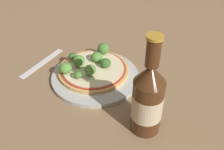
{
  "coord_description": "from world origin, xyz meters",
  "views": [
    {
      "loc": [
        0.3,
        -0.5,
        0.47
      ],
      "look_at": [
        0.08,
        -0.04,
        0.06
      ],
      "focal_mm": 42.0,
      "sensor_mm": 36.0,
      "label": 1
    }
  ],
  "objects": [
    {
      "name": "broccoli_floret_2",
      "position": [
        -0.01,
        0.04,
        0.04
      ],
      "size": [
        0.03,
        0.03,
        0.03
      ],
      "color": "#6B8E51",
      "rests_on": "pizza"
    },
    {
      "name": "fork",
      "position": [
        -0.17,
        -0.01,
        0.0
      ],
      "size": [
        0.03,
        0.18,
        0.0
      ],
      "rotation": [
        0.0,
        0.0,
        1.48
      ],
      "color": "silver",
      "rests_on": "ground_plane"
    },
    {
      "name": "plate",
      "position": [
        0.01,
        0.0,
        0.01
      ],
      "size": [
        0.25,
        0.25,
        0.01
      ],
      "color": "#B2B7B2",
      "rests_on": "ground_plane"
    },
    {
      "name": "broccoli_floret_4",
      "position": [
        0.01,
        -0.02,
        0.04
      ],
      "size": [
        0.03,
        0.03,
        0.03
      ],
      "color": "#6B8E51",
      "rests_on": "pizza"
    },
    {
      "name": "broccoli_floret_6",
      "position": [
        -0.06,
        -0.04,
        0.04
      ],
      "size": [
        0.04,
        0.04,
        0.03
      ],
      "color": "#6B8E51",
      "rests_on": "pizza"
    },
    {
      "name": "broccoli_floret_7",
      "position": [
        -0.04,
        -0.0,
        0.05
      ],
      "size": [
        0.03,
        0.03,
        0.03
      ],
      "color": "#6B8E51",
      "rests_on": "pizza"
    },
    {
      "name": "broccoli_floret_0",
      "position": [
        0.03,
        0.03,
        0.04
      ],
      "size": [
        0.03,
        0.03,
        0.03
      ],
      "color": "#6B8E51",
      "rests_on": "pizza"
    },
    {
      "name": "broccoli_floret_5",
      "position": [
        -0.01,
        0.09,
        0.04
      ],
      "size": [
        0.04,
        0.04,
        0.03
      ],
      "color": "#6B8E51",
      "rests_on": "pizza"
    },
    {
      "name": "pizza",
      "position": [
        0.0,
        0.01,
        0.02
      ],
      "size": [
        0.2,
        0.2,
        0.01
      ],
      "color": "tan",
      "rests_on": "plate"
    },
    {
      "name": "broccoli_floret_3",
      "position": [
        -0.01,
        -0.05,
        0.04
      ],
      "size": [
        0.02,
        0.02,
        0.02
      ],
      "color": "#6B8E51",
      "rests_on": "pizza"
    },
    {
      "name": "broccoli_floret_1",
      "position": [
        -0.07,
        0.02,
        0.04
      ],
      "size": [
        0.02,
        0.02,
        0.02
      ],
      "color": "#6B8E51",
      "rests_on": "pizza"
    },
    {
      "name": "beer_bottle",
      "position": [
        0.2,
        -0.11,
        0.09
      ],
      "size": [
        0.07,
        0.07,
        0.24
      ],
      "color": "#472814",
      "rests_on": "ground_plane"
    },
    {
      "name": "ground_plane",
      "position": [
        0.0,
        0.0,
        0.0
      ],
      "size": [
        3.0,
        3.0,
        0.0
      ],
      "primitive_type": "plane",
      "color": "#846647"
    }
  ]
}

